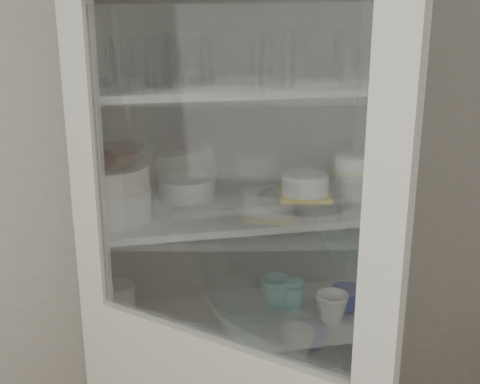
{
  "coord_description": "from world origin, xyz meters",
  "views": [
    {
      "loc": [
        -0.2,
        -0.56,
        1.88
      ],
      "look_at": [
        0.2,
        1.27,
        1.31
      ],
      "focal_mm": 45.0,
      "sensor_mm": 36.0,
      "label": 1
    }
  ],
  "objects_px": {
    "plate_stack_back": "(186,187)",
    "mug_blue": "(346,299)",
    "mug_white": "(331,308)",
    "white_ramekin": "(305,183)",
    "teal_jar": "(293,294)",
    "white_canister": "(119,303)",
    "pantry_cabinet": "(236,286)",
    "plate_stack_front": "(112,204)",
    "goblet_1": "(200,56)",
    "goblet_0": "(164,55)",
    "goblet_2": "(294,51)",
    "terracotta_bowl": "(109,157)",
    "glass_platter": "(304,199)",
    "cream_bowl": "(110,177)",
    "measuring_cups": "(151,326)",
    "goblet_3": "(342,54)",
    "mug_teal": "(276,292)",
    "yellow_trivet": "(304,195)",
    "grey_bowl_stack": "(354,175)"
  },
  "relations": [
    {
      "from": "plate_stack_back",
      "to": "mug_blue",
      "type": "height_order",
      "value": "plate_stack_back"
    },
    {
      "from": "mug_white",
      "to": "white_ramekin",
      "type": "bearing_deg",
      "value": 100.72
    },
    {
      "from": "teal_jar",
      "to": "white_canister",
      "type": "height_order",
      "value": "white_canister"
    },
    {
      "from": "pantry_cabinet",
      "to": "mug_white",
      "type": "bearing_deg",
      "value": -31.23
    },
    {
      "from": "plate_stack_front",
      "to": "mug_blue",
      "type": "relative_size",
      "value": 2.1
    },
    {
      "from": "pantry_cabinet",
      "to": "goblet_1",
      "type": "relative_size",
      "value": 13.64
    },
    {
      "from": "goblet_0",
      "to": "white_ramekin",
      "type": "height_order",
      "value": "goblet_0"
    },
    {
      "from": "goblet_2",
      "to": "mug_white",
      "type": "height_order",
      "value": "goblet_2"
    },
    {
      "from": "plate_stack_back",
      "to": "teal_jar",
      "type": "height_order",
      "value": "plate_stack_back"
    },
    {
      "from": "goblet_1",
      "to": "terracotta_bowl",
      "type": "relative_size",
      "value": 0.73
    },
    {
      "from": "goblet_2",
      "to": "white_canister",
      "type": "height_order",
      "value": "goblet_2"
    },
    {
      "from": "plate_stack_front",
      "to": "glass_platter",
      "type": "relative_size",
      "value": 0.75
    },
    {
      "from": "goblet_2",
      "to": "glass_platter",
      "type": "xyz_separation_m",
      "value": [
        0.01,
        -0.13,
        -0.47
      ]
    },
    {
      "from": "cream_bowl",
      "to": "measuring_cups",
      "type": "distance_m",
      "value": 0.52
    },
    {
      "from": "goblet_3",
      "to": "cream_bowl",
      "type": "bearing_deg",
      "value": -168.53
    },
    {
      "from": "mug_white",
      "to": "measuring_cups",
      "type": "distance_m",
      "value": 0.61
    },
    {
      "from": "goblet_3",
      "to": "plate_stack_back",
      "type": "bearing_deg",
      "value": 177.93
    },
    {
      "from": "goblet_2",
      "to": "goblet_3",
      "type": "distance_m",
      "value": 0.16
    },
    {
      "from": "goblet_3",
      "to": "cream_bowl",
      "type": "height_order",
      "value": "goblet_3"
    },
    {
      "from": "goblet_2",
      "to": "white_canister",
      "type": "bearing_deg",
      "value": -172.76
    },
    {
      "from": "mug_blue",
      "to": "measuring_cups",
      "type": "relative_size",
      "value": 1.09
    },
    {
      "from": "glass_platter",
      "to": "cream_bowl",
      "type": "bearing_deg",
      "value": -175.93
    },
    {
      "from": "mug_teal",
      "to": "yellow_trivet",
      "type": "bearing_deg",
      "value": -27.08
    },
    {
      "from": "goblet_0",
      "to": "mug_teal",
      "type": "bearing_deg",
      "value": -8.31
    },
    {
      "from": "glass_platter",
      "to": "white_ramekin",
      "type": "distance_m",
      "value": 0.05
    },
    {
      "from": "goblet_0",
      "to": "measuring_cups",
      "type": "bearing_deg",
      "value": -120.95
    },
    {
      "from": "white_canister",
      "to": "pantry_cabinet",
      "type": "bearing_deg",
      "value": 2.44
    },
    {
      "from": "glass_platter",
      "to": "white_ramekin",
      "type": "xyz_separation_m",
      "value": [
        0.0,
        0.0,
        0.05
      ]
    },
    {
      "from": "terracotta_bowl",
      "to": "measuring_cups",
      "type": "xyz_separation_m",
      "value": [
        0.1,
        -0.0,
        -0.57
      ]
    },
    {
      "from": "mug_white",
      "to": "teal_jar",
      "type": "relative_size",
      "value": 1.16
    },
    {
      "from": "plate_stack_front",
      "to": "glass_platter",
      "type": "distance_m",
      "value": 0.63
    },
    {
      "from": "goblet_2",
      "to": "glass_platter",
      "type": "bearing_deg",
      "value": -86.13
    },
    {
      "from": "plate_stack_back",
      "to": "white_canister",
      "type": "height_order",
      "value": "plate_stack_back"
    },
    {
      "from": "terracotta_bowl",
      "to": "yellow_trivet",
      "type": "relative_size",
      "value": 1.27
    },
    {
      "from": "mug_blue",
      "to": "plate_stack_front",
      "type": "bearing_deg",
      "value": -162.22
    },
    {
      "from": "goblet_1",
      "to": "white_canister",
      "type": "xyz_separation_m",
      "value": [
        -0.3,
        -0.05,
        -0.81
      ]
    },
    {
      "from": "glass_platter",
      "to": "white_ramekin",
      "type": "bearing_deg",
      "value": 0.0
    },
    {
      "from": "goblet_3",
      "to": "terracotta_bowl",
      "type": "relative_size",
      "value": 0.71
    },
    {
      "from": "plate_stack_front",
      "to": "mug_white",
      "type": "relative_size",
      "value": 2.14
    },
    {
      "from": "plate_stack_front",
      "to": "grey_bowl_stack",
      "type": "xyz_separation_m",
      "value": [
        0.82,
        0.08,
        0.02
      ]
    },
    {
      "from": "glass_platter",
      "to": "yellow_trivet",
      "type": "height_order",
      "value": "yellow_trivet"
    },
    {
      "from": "goblet_0",
      "to": "goblet_1",
      "type": "bearing_deg",
      "value": -1.23
    },
    {
      "from": "mug_teal",
      "to": "mug_white",
      "type": "distance_m",
      "value": 0.22
    },
    {
      "from": "goblet_0",
      "to": "mug_blue",
      "type": "height_order",
      "value": "goblet_0"
    },
    {
      "from": "goblet_3",
      "to": "white_canister",
      "type": "distance_m",
      "value": 1.13
    },
    {
      "from": "cream_bowl",
      "to": "yellow_trivet",
      "type": "distance_m",
      "value": 0.64
    },
    {
      "from": "goblet_3",
      "to": "grey_bowl_stack",
      "type": "relative_size",
      "value": 1.07
    },
    {
      "from": "mug_blue",
      "to": "mug_teal",
      "type": "relative_size",
      "value": 1.0
    },
    {
      "from": "goblet_2",
      "to": "plate_stack_back",
      "type": "bearing_deg",
      "value": 179.42
    },
    {
      "from": "goblet_2",
      "to": "plate_stack_front",
      "type": "height_order",
      "value": "goblet_2"
    }
  ]
}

